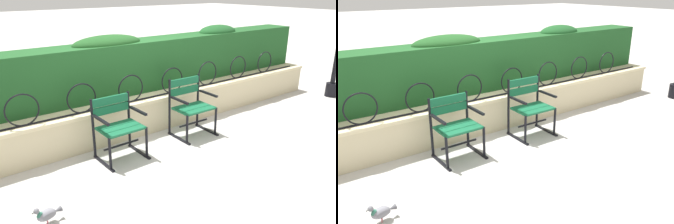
# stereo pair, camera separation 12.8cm
# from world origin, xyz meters

# --- Properties ---
(ground_plane) EXTENTS (60.00, 60.00, 0.00)m
(ground_plane) POSITION_xyz_m (0.00, 0.00, 0.00)
(ground_plane) COLOR #B7B5AF
(stone_wall) EXTENTS (8.08, 0.41, 0.55)m
(stone_wall) POSITION_xyz_m (0.00, 0.82, 0.28)
(stone_wall) COLOR beige
(stone_wall) RESTS_ON ground
(iron_arch_fence) EXTENTS (7.53, 0.02, 0.42)m
(iron_arch_fence) POSITION_xyz_m (-0.16, 0.75, 0.74)
(iron_arch_fence) COLOR black
(iron_arch_fence) RESTS_ON stone_wall
(hedge_row) EXTENTS (7.92, 0.55, 0.94)m
(hedge_row) POSITION_xyz_m (0.00, 1.27, 0.99)
(hedge_row) COLOR #1E5123
(hedge_row) RESTS_ON stone_wall
(park_chair_left) EXTENTS (0.60, 0.53, 0.83)m
(park_chair_left) POSITION_xyz_m (-0.68, 0.29, 0.46)
(park_chair_left) COLOR #145B38
(park_chair_left) RESTS_ON ground
(park_chair_right) EXTENTS (0.61, 0.53, 0.88)m
(park_chair_right) POSITION_xyz_m (0.59, 0.29, 0.47)
(park_chair_right) COLOR #145B38
(park_chair_right) RESTS_ON ground
(pigeon_near_chairs) EXTENTS (0.29, 0.13, 0.22)m
(pigeon_near_chairs) POSITION_xyz_m (-1.93, -0.53, 0.11)
(pigeon_near_chairs) COLOR gray
(pigeon_near_chairs) RESTS_ON ground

